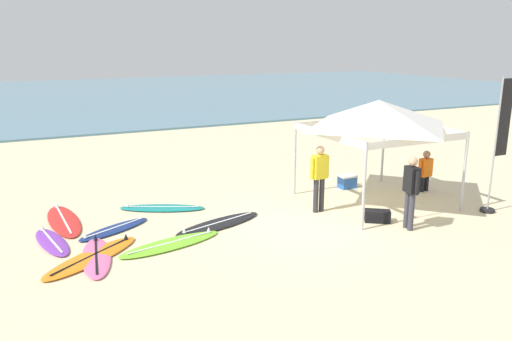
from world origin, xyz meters
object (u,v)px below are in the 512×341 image
surfboard_lime (171,244)px  person_black (411,188)px  surfboard_black (219,224)px  gear_bag_near_tent (377,216)px  cooler_box (347,181)px  surfboard_teal (162,208)px  surfboard_navy (114,229)px  canopy_tent (378,114)px  surfboard_red (64,221)px  surfboard_pink (96,257)px  surfboard_purple (52,242)px  banner_flag (498,151)px  person_yellow (319,174)px  person_orange (425,169)px  surfboard_orange (92,257)px

surfboard_lime → person_black: bearing=-15.4°
surfboard_black → gear_bag_near_tent: bearing=-22.0°
surfboard_black → cooler_box: bearing=15.3°
surfboard_teal → surfboard_navy: size_ratio=1.18×
surfboard_lime → gear_bag_near_tent: (4.89, -0.74, 0.10)m
canopy_tent → surfboard_black: bearing=178.1°
surfboard_navy → surfboard_black: bearing=-17.3°
surfboard_red → cooler_box: 7.88m
cooler_box → surfboard_navy: bearing=-175.5°
surfboard_pink → surfboard_purple: (-0.74, 1.22, 0.00)m
surfboard_red → banner_flag: bearing=-21.4°
surfboard_black → surfboard_pink: same height
surfboard_purple → surfboard_red: bearing=74.3°
surfboard_black → surfboard_navy: same height
person_yellow → surfboard_navy: bearing=169.6°
surfboard_black → surfboard_pink: (-2.89, -0.69, 0.00)m
person_orange → banner_flag: bearing=-83.0°
surfboard_orange → person_black: bearing=-12.1°
person_orange → surfboard_teal: bearing=166.8°
canopy_tent → cooler_box: size_ratio=6.47×
surfboard_pink → surfboard_red: (-0.38, 2.50, -0.00)m
person_black → surfboard_navy: bearing=155.3°
gear_bag_near_tent → surfboard_pink: bearing=173.4°
surfboard_pink → surfboard_teal: size_ratio=0.96×
surfboard_pink → gear_bag_near_tent: 6.47m
surfboard_purple → person_black: 8.01m
person_yellow → cooler_box: bearing=36.9°
surfboard_black → person_yellow: (2.65, -0.19, 0.95)m
surfboard_teal → cooler_box: (5.47, -0.47, 0.16)m
person_yellow → cooler_box: person_yellow is taller
surfboard_black → banner_flag: bearing=-17.3°
surfboard_black → person_orange: 6.42m
canopy_tent → person_black: bearing=-105.8°
canopy_tent → banner_flag: bearing=-41.0°
surfboard_red → gear_bag_near_tent: size_ratio=4.20×
surfboard_navy → cooler_box: bearing=4.5°
surfboard_navy → gear_bag_near_tent: (5.83, -2.14, 0.10)m
cooler_box → gear_bag_near_tent: bearing=-111.3°
surfboard_lime → surfboard_purple: 2.59m
canopy_tent → banner_flag: (2.22, -1.92, -0.81)m
surfboard_orange → person_black: (6.83, -1.47, 0.95)m
surfboard_navy → surfboard_lime: bearing=-56.2°
surfboard_purple → cooler_box: cooler_box is taller
canopy_tent → surfboard_orange: bearing=-176.1°
surfboard_teal → person_black: bearing=-38.9°
surfboard_orange → surfboard_lime: bearing=-1.1°
canopy_tent → cooler_box: (0.16, 1.41, -2.19)m
surfboard_teal → surfboard_purple: 2.99m
canopy_tent → gear_bag_near_tent: 2.73m
canopy_tent → surfboard_lime: 6.26m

